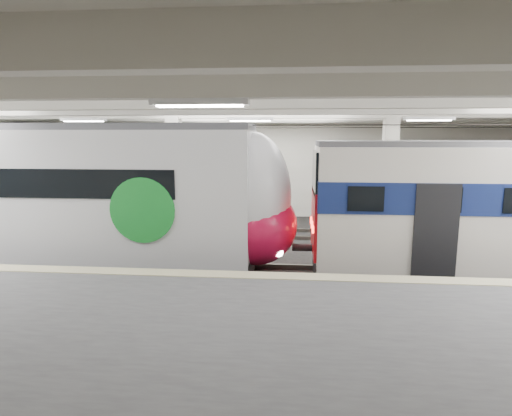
# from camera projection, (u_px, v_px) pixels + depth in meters

# --- Properties ---
(station_hall) EXTENTS (36.00, 24.00, 5.75)m
(station_hall) POSITION_uv_depth(u_px,v_px,m) (236.00, 179.00, 11.39)
(station_hall) COLOR black
(station_hall) RESTS_ON ground
(modern_emu) EXTENTS (14.89, 3.07, 4.75)m
(modern_emu) POSITION_uv_depth(u_px,v_px,m) (85.00, 201.00, 13.70)
(modern_emu) COLOR white
(modern_emu) RESTS_ON ground
(far_train) EXTENTS (13.20, 2.69, 4.25)m
(far_train) POSITION_uv_depth(u_px,v_px,m) (83.00, 184.00, 19.37)
(far_train) COLOR white
(far_train) RESTS_ON ground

